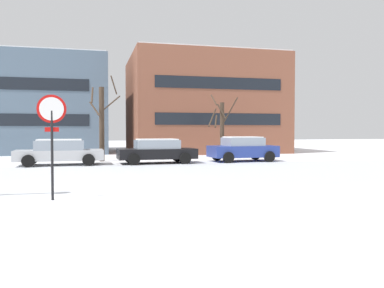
{
  "coord_description": "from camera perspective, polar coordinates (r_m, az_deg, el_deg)",
  "views": [
    {
      "loc": [
        -0.71,
        -13.06,
        1.87
      ],
      "look_at": [
        3.94,
        5.61,
        1.21
      ],
      "focal_mm": 37.11,
      "sensor_mm": 36.0,
      "label": 1
    }
  ],
  "objects": [
    {
      "name": "road_surface",
      "position": [
        16.91,
        -11.53,
        -4.43
      ],
      "size": [
        80.0,
        9.45,
        0.0
      ],
      "color": "silver",
      "rests_on": "ground"
    },
    {
      "name": "tree_far_mid",
      "position": [
        24.59,
        -12.85,
        3.18
      ],
      "size": [
        1.88,
        2.1,
        5.08
      ],
      "color": "#423326",
      "rests_on": "ground"
    },
    {
      "name": "stop_sign",
      "position": [
        11.25,
        -19.5,
        2.42
      ],
      "size": [
        0.76,
        0.1,
        2.83
      ],
      "color": "black",
      "rests_on": "ground"
    },
    {
      "name": "parked_car_blue",
      "position": [
        24.18,
        7.29,
        -0.68
      ],
      "size": [
        4.08,
        2.27,
        1.5
      ],
      "color": "#283D93",
      "rests_on": "ground"
    },
    {
      "name": "parked_car_black",
      "position": [
        22.61,
        -5.07,
        -0.98
      ],
      "size": [
        4.45,
        2.19,
        1.39
      ],
      "color": "black",
      "rests_on": "ground"
    },
    {
      "name": "building_far_left",
      "position": [
        37.65,
        -23.16,
        5.07
      ],
      "size": [
        14.18,
        11.97,
        8.03
      ],
      "color": "slate",
      "rests_on": "ground"
    },
    {
      "name": "ground_plane",
      "position": [
        13.22,
        -10.83,
        -6.22
      ],
      "size": [
        120.0,
        120.0,
        0.0
      ],
      "primitive_type": "plane",
      "color": "white"
    },
    {
      "name": "tree_far_left",
      "position": [
        26.96,
        4.26,
        2.46
      ],
      "size": [
        2.03,
        1.65,
        4.34
      ],
      "color": "#423326",
      "rests_on": "ground"
    },
    {
      "name": "parked_car_silver",
      "position": [
        22.51,
        -18.49,
        -1.08
      ],
      "size": [
        4.63,
        2.26,
        1.4
      ],
      "color": "silver",
      "rests_on": "ground"
    },
    {
      "name": "building_far_right",
      "position": [
        35.65,
        1.34,
        5.64
      ],
      "size": [
        12.55,
        10.91,
        8.31
      ],
      "color": "brown",
      "rests_on": "ground"
    }
  ]
}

